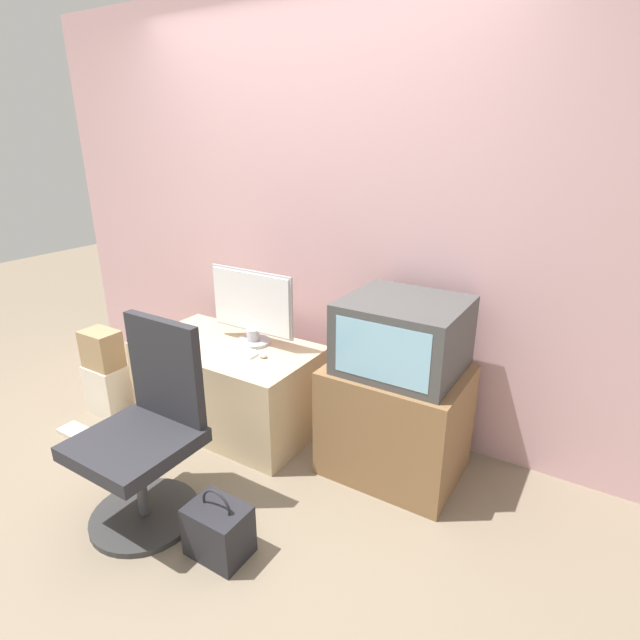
% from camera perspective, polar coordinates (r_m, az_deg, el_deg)
% --- Properties ---
extents(ground_plane, '(12.00, 12.00, 0.00)m').
position_cam_1_polar(ground_plane, '(2.78, -16.81, -20.08)').
color(ground_plane, '#7F705B').
extents(wall_back, '(4.40, 0.05, 2.60)m').
position_cam_1_polar(wall_back, '(3.17, -1.03, 11.97)').
color(wall_back, '#CC9EA3').
rests_on(wall_back, ground_plane).
extents(desk, '(1.12, 0.63, 0.55)m').
position_cam_1_polar(desk, '(3.25, -10.27, -7.26)').
color(desk, '#CCB289').
rests_on(desk, ground_plane).
extents(side_stand, '(0.71, 0.55, 0.62)m').
position_cam_1_polar(side_stand, '(2.80, 8.56, -11.29)').
color(side_stand, olive).
rests_on(side_stand, ground_plane).
extents(main_monitor, '(0.60, 0.21, 0.47)m').
position_cam_1_polar(main_monitor, '(3.05, -7.81, 1.49)').
color(main_monitor, '#B2B2B7').
rests_on(main_monitor, desk).
extents(keyboard, '(0.29, 0.10, 0.01)m').
position_cam_1_polar(keyboard, '(3.03, -9.42, -3.44)').
color(keyboard, white).
rests_on(keyboard, desk).
extents(mouse, '(0.05, 0.04, 0.03)m').
position_cam_1_polar(mouse, '(2.92, -6.52, -4.02)').
color(mouse, silver).
rests_on(mouse, desk).
extents(crt_tv, '(0.59, 0.54, 0.37)m').
position_cam_1_polar(crt_tv, '(2.59, 9.49, -1.72)').
color(crt_tv, '#474747').
rests_on(crt_tv, side_stand).
extents(office_chair, '(0.52, 0.52, 0.97)m').
position_cam_1_polar(office_chair, '(2.56, -19.22, -12.59)').
color(office_chair, '#333333').
rests_on(office_chair, ground_plane).
extents(cardboard_box_lower, '(0.26, 0.19, 0.34)m').
position_cam_1_polar(cardboard_box_lower, '(3.65, -23.03, -7.27)').
color(cardboard_box_lower, beige).
rests_on(cardboard_box_lower, ground_plane).
extents(cardboard_box_upper, '(0.24, 0.17, 0.25)m').
position_cam_1_polar(cardboard_box_upper, '(3.54, -23.68, -3.06)').
color(cardboard_box_upper, '#A3845B').
rests_on(cardboard_box_upper, cardboard_box_lower).
extents(handbag, '(0.27, 0.20, 0.34)m').
position_cam_1_polar(handbag, '(2.44, -11.52, -22.46)').
color(handbag, '#232328').
rests_on(handbag, ground_plane).
extents(book, '(0.23, 0.12, 0.02)m').
position_cam_1_polar(book, '(3.57, -26.10, -11.38)').
color(book, beige).
rests_on(book, ground_plane).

